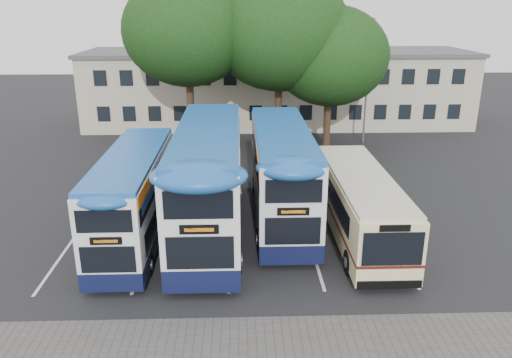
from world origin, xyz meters
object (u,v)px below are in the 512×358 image
at_px(bus_dd_left, 134,193).
at_px(bus_dd_right, 281,170).
at_px(tree_right, 330,56).
at_px(tree_left, 187,31).
at_px(bus_dd_mid, 209,176).
at_px(lamp_post, 368,75).
at_px(tree_mid, 279,31).
at_px(bus_single, 360,201).

distance_m(bus_dd_left, bus_dd_right, 6.93).
relative_size(tree_right, bus_dd_right, 0.93).
bearing_deg(bus_dd_right, tree_left, 114.77).
bearing_deg(bus_dd_mid, tree_left, 98.58).
bearing_deg(lamp_post, tree_mid, -166.45).
height_order(tree_mid, bus_dd_left, tree_mid).
bearing_deg(tree_right, lamp_post, 31.35).
bearing_deg(bus_single, tree_left, 122.28).
bearing_deg(lamp_post, bus_dd_left, -131.05).
distance_m(tree_mid, tree_right, 3.83).
bearing_deg(bus_dd_left, bus_dd_right, 18.97).
xyz_separation_m(tree_right, bus_dd_mid, (-7.54, -13.24, -3.90)).
height_order(bus_dd_left, bus_single, bus_dd_left).
bearing_deg(bus_single, lamp_post, 75.78).
relative_size(lamp_post, bus_dd_left, 0.95).
height_order(tree_left, tree_mid, tree_mid).
bearing_deg(tree_mid, lamp_post, 13.55).
bearing_deg(bus_dd_left, tree_right, 52.56).
xyz_separation_m(tree_mid, bus_dd_left, (-7.29, -14.34, -6.02)).
relative_size(bus_dd_right, bus_single, 1.09).
relative_size(tree_left, bus_dd_mid, 1.02).
bearing_deg(bus_dd_mid, bus_dd_left, -166.29).
distance_m(tree_right, bus_single, 14.76).
xyz_separation_m(tree_mid, bus_dd_mid, (-4.10, -13.56, -5.54)).
xyz_separation_m(bus_dd_mid, bus_dd_right, (3.35, 1.47, -0.22)).
bearing_deg(tree_mid, bus_single, -79.75).
xyz_separation_m(tree_left, bus_single, (8.63, -13.65, -6.57)).
height_order(lamp_post, tree_right, tree_right).
distance_m(tree_right, bus_dd_left, 18.19).
bearing_deg(bus_dd_right, bus_dd_mid, -156.30).
height_order(tree_right, bus_dd_mid, tree_right).
xyz_separation_m(tree_left, bus_dd_mid, (1.96, -12.99, -5.57)).
bearing_deg(tree_mid, bus_dd_left, -116.95).
relative_size(lamp_post, bus_dd_right, 0.85).
bearing_deg(tree_left, bus_dd_left, -95.13).
xyz_separation_m(tree_mid, bus_dd_right, (-0.74, -12.09, -5.76)).
distance_m(lamp_post, bus_dd_mid, 18.69).
relative_size(tree_left, tree_right, 1.19).
xyz_separation_m(lamp_post, tree_right, (-3.13, -1.91, 1.48)).
height_order(lamp_post, bus_dd_left, lamp_post).
distance_m(bus_dd_mid, bus_single, 6.77).
relative_size(bus_dd_left, bus_dd_mid, 0.82).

